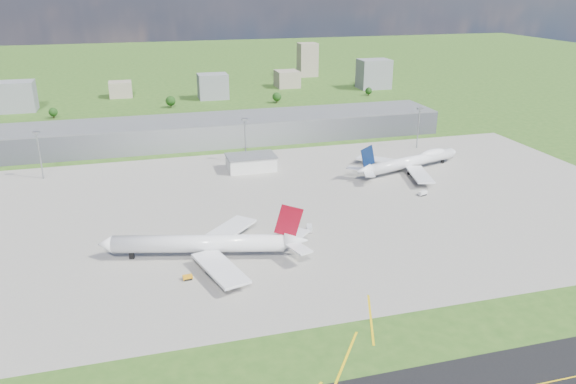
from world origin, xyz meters
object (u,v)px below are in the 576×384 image
object	(u,v)px
van_white_near	(309,229)
van_white_far	(423,193)
airliner_red_twin	(207,244)
airliner_blue_quad	(412,161)
tug_yellow	(188,278)

from	to	relation	value
van_white_near	van_white_far	xyz separation A→B (m)	(66.49, 25.40, -0.12)
airliner_red_twin	airliner_blue_quad	bearing A→B (deg)	-134.47
airliner_blue_quad	van_white_far	xyz separation A→B (m)	(-12.75, -36.91, -4.23)
airliner_blue_quad	airliner_red_twin	bearing A→B (deg)	-165.76
airliner_blue_quad	van_white_near	bearing A→B (deg)	-158.81
airliner_red_twin	airliner_blue_quad	distance (m)	144.86
tug_yellow	airliner_blue_quad	bearing A→B (deg)	28.37
airliner_red_twin	airliner_blue_quad	size ratio (longest dim) A/B	1.07
tug_yellow	airliner_red_twin	bearing A→B (deg)	52.96
van_white_far	airliner_red_twin	bearing A→B (deg)	-179.65
airliner_red_twin	van_white_far	size ratio (longest dim) A/B	16.26
van_white_near	airliner_red_twin	bearing A→B (deg)	121.99
airliner_red_twin	tug_yellow	distance (m)	18.03
airliner_blue_quad	tug_yellow	xyz separation A→B (m)	(-132.89, -89.92, -4.51)
airliner_red_twin	van_white_near	world-z (taller)	airliner_red_twin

